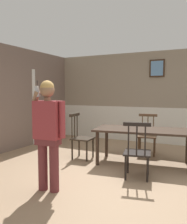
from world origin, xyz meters
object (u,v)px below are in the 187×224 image
at_px(chair_opposite_corner, 137,152).
at_px(chair_by_doorway, 81,137).
at_px(chair_at_table_head, 147,135).
at_px(person_figure, 48,129).
at_px(dining_table, 143,133).

bearing_deg(chair_opposite_corner, chair_by_doorway, 143.87).
height_order(chair_at_table_head, chair_opposite_corner, chair_opposite_corner).
height_order(chair_by_doorway, person_figure, person_figure).
distance_m(chair_by_doorway, chair_opposite_corner, 1.59).
relative_size(chair_by_doorway, chair_opposite_corner, 1.01).
relative_size(chair_by_doorway, chair_at_table_head, 1.06).
xyz_separation_m(chair_at_table_head, chair_opposite_corner, (0.22, -1.65, 0.01)).
relative_size(chair_at_table_head, chair_opposite_corner, 0.96).
relative_size(chair_at_table_head, person_figure, 0.57).
xyz_separation_m(chair_opposite_corner, person_figure, (-1.04, -1.07, 0.47)).
height_order(dining_table, person_figure, person_figure).
bearing_deg(dining_table, chair_by_doorway, -172.60).
relative_size(chair_by_doorway, person_figure, 0.61).
bearing_deg(person_figure, chair_by_doorway, -81.36).
relative_size(dining_table, chair_by_doorway, 2.03).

